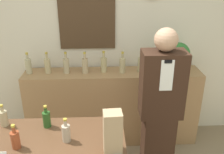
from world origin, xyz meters
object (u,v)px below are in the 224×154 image
at_px(paper_bag, 113,133).
at_px(shopkeeper, 160,109).
at_px(tape_dispenser, 116,153).
at_px(potted_plant, 178,55).

bearing_deg(paper_bag, shopkeeper, 55.19).
xyz_separation_m(paper_bag, tape_dispenser, (0.02, -0.04, -0.15)).
bearing_deg(tape_dispenser, paper_bag, 122.86).
bearing_deg(paper_bag, tape_dispenser, -57.14).
xyz_separation_m(shopkeeper, potted_plant, (0.34, 0.64, 0.37)).
bearing_deg(paper_bag, potted_plant, 58.21).
height_order(shopkeeper, potted_plant, shopkeeper).
distance_m(potted_plant, paper_bag, 1.66).
relative_size(shopkeeper, tape_dispenser, 19.02).
bearing_deg(tape_dispenser, potted_plant, 59.58).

